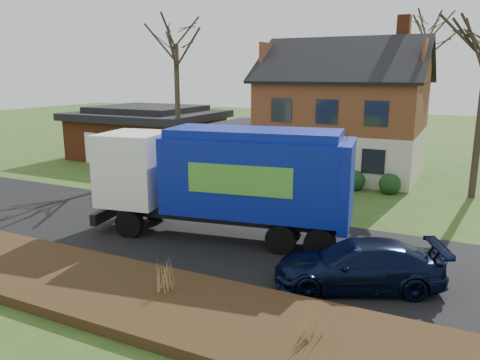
% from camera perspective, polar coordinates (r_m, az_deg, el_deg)
% --- Properties ---
extents(ground, '(120.00, 120.00, 0.00)m').
position_cam_1_polar(ground, '(18.07, -5.30, -6.66)').
color(ground, '#334E1A').
rests_on(ground, ground).
extents(road, '(80.00, 7.00, 0.02)m').
position_cam_1_polar(road, '(18.06, -5.30, -6.63)').
color(road, black).
rests_on(road, ground).
extents(mulch_verge, '(80.00, 3.50, 0.30)m').
position_cam_1_polar(mulch_verge, '(14.12, -16.84, -12.35)').
color(mulch_verge, black).
rests_on(mulch_verge, ground).
extents(main_house, '(12.95, 8.95, 9.26)m').
position_cam_1_polar(main_house, '(29.42, 11.55, 8.78)').
color(main_house, beige).
rests_on(main_house, ground).
extents(ranch_house, '(9.80, 8.20, 3.70)m').
position_cam_1_polar(ranch_house, '(34.81, -11.13, 5.74)').
color(ranch_house, brown).
rests_on(ranch_house, ground).
extents(garbage_truck, '(9.88, 4.09, 4.11)m').
position_cam_1_polar(garbage_truck, '(17.13, -1.61, 0.54)').
color(garbage_truck, black).
rests_on(garbage_truck, ground).
extents(silver_sedan, '(4.96, 2.49, 1.56)m').
position_cam_1_polar(silver_sedan, '(23.49, -10.41, -0.21)').
color(silver_sedan, '#B7BABF').
rests_on(silver_sedan, ground).
extents(navy_wagon, '(5.15, 3.71, 1.38)m').
position_cam_1_polar(navy_wagon, '(13.98, 14.19, -10.01)').
color(navy_wagon, black).
rests_on(navy_wagon, ground).
extents(tree_front_west, '(3.62, 3.62, 10.75)m').
position_cam_1_polar(tree_front_west, '(29.45, -7.91, 18.33)').
color(tree_front_west, '#3D3324').
rests_on(tree_front_west, ground).
extents(tree_back, '(3.62, 3.62, 11.46)m').
position_cam_1_polar(tree_back, '(35.86, 21.89, 17.69)').
color(tree_back, '#453A29').
rests_on(tree_back, ground).
extents(grass_clump_mid, '(0.33, 0.27, 0.91)m').
position_cam_1_polar(grass_clump_mid, '(12.95, -9.02, -11.35)').
color(grass_clump_mid, tan).
rests_on(grass_clump_mid, mulch_verge).
extents(grass_clump_east, '(0.33, 0.27, 0.83)m').
position_cam_1_polar(grass_clump_east, '(10.90, 8.72, -16.52)').
color(grass_clump_east, '#AB834B').
rests_on(grass_clump_east, mulch_verge).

